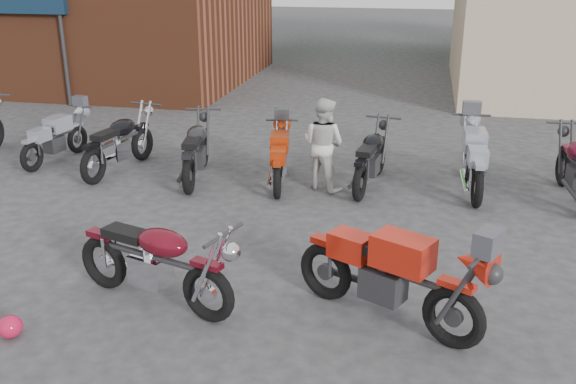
% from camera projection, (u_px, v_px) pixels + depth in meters
% --- Properties ---
extents(ground, '(90.00, 90.00, 0.00)m').
position_uv_depth(ground, '(159.00, 331.00, 6.99)').
color(ground, '#323234').
extents(brick_building, '(12.00, 8.00, 4.00)m').
position_uv_depth(brick_building, '(64.00, 15.00, 20.88)').
color(brick_building, brown).
rests_on(brick_building, ground).
extents(vintage_motorcycle, '(2.27, 1.33, 1.25)m').
position_uv_depth(vintage_motorcycle, '(155.00, 256.00, 7.32)').
color(vintage_motorcycle, '#590B17').
rests_on(vintage_motorcycle, ground).
extents(sportbike, '(2.33, 1.66, 1.30)m').
position_uv_depth(sportbike, '(390.00, 270.00, 6.94)').
color(sportbike, red).
rests_on(sportbike, ground).
extents(helmet, '(0.31, 0.31, 0.25)m').
position_uv_depth(helmet, '(10.00, 327.00, 6.85)').
color(helmet, '#C2143B').
rests_on(helmet, ground).
extents(person_light, '(0.96, 0.87, 1.61)m').
position_uv_depth(person_light, '(323.00, 144.00, 10.99)').
color(person_light, silver).
rests_on(person_light, ground).
extents(row_bike_1, '(0.88, 1.89, 1.06)m').
position_uv_depth(row_bike_1, '(55.00, 135.00, 12.54)').
color(row_bike_1, '#969AA4').
rests_on(row_bike_1, ground).
extents(row_bike_2, '(1.04, 2.21, 1.23)m').
position_uv_depth(row_bike_2, '(119.00, 139.00, 11.96)').
color(row_bike_2, black).
rests_on(row_bike_2, ground).
extents(row_bike_3, '(1.05, 2.19, 1.22)m').
position_uv_depth(row_bike_3, '(196.00, 147.00, 11.53)').
color(row_bike_3, black).
rests_on(row_bike_3, ground).
extents(row_bike_4, '(0.93, 1.95, 1.09)m').
position_uv_depth(row_bike_4, '(280.00, 155.00, 11.27)').
color(row_bike_4, '#B1330E').
rests_on(row_bike_4, ground).
extents(row_bike_5, '(0.94, 2.09, 1.17)m').
position_uv_depth(row_bike_5, '(371.00, 154.00, 11.16)').
color(row_bike_5, black).
rests_on(row_bike_5, ground).
extents(row_bike_6, '(0.80, 2.18, 1.25)m').
position_uv_depth(row_bike_6, '(474.00, 156.00, 10.96)').
color(row_bike_6, '#9A9DA8').
rests_on(row_bike_6, ground).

